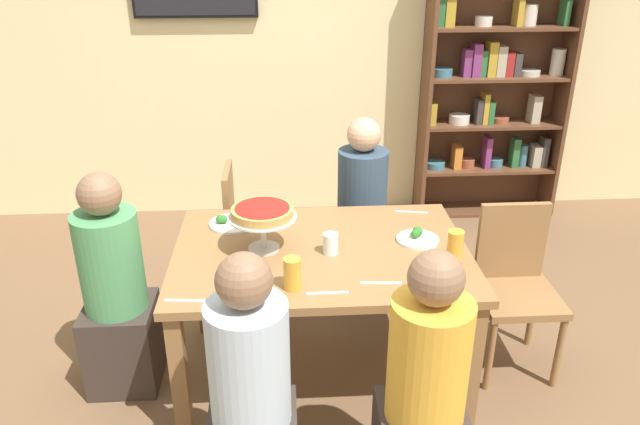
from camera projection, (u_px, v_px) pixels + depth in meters
ground_plane at (321, 373)px, 3.23m from camera, size 12.00×12.00×0.00m
rear_partition at (303, 36)px, 4.64m from camera, size 8.00×0.12×2.80m
dining_table at (321, 267)px, 2.96m from camera, size 1.41×0.99×0.74m
bookshelf at (495, 75)px, 4.67m from camera, size 1.10×0.30×2.21m
diner_far_right at (361, 221)px, 3.78m from camera, size 0.34×0.34×1.15m
diner_near_left at (252, 408)px, 2.30m from camera, size 0.34×0.34×1.15m
diner_head_west at (117, 299)px, 2.98m from camera, size 0.34×0.34×1.15m
diner_near_right at (424, 405)px, 2.32m from camera, size 0.34×0.34×1.15m
chair_head_east at (515, 280)px, 3.16m from camera, size 0.40×0.40×0.87m
chair_far_left at (249, 228)px, 3.71m from camera, size 0.40×0.40×0.87m
deep_dish_pizza_stand at (262, 215)px, 2.85m from camera, size 0.32×0.32×0.22m
salad_plate_near_diner at (231, 222)px, 3.16m from camera, size 0.24×0.24×0.06m
salad_plate_far_diner at (417, 238)px, 3.00m from camera, size 0.21×0.21×0.06m
beer_glass_amber_tall at (292, 274)px, 2.58m from camera, size 0.08×0.08×0.14m
beer_glass_amber_short at (455, 248)px, 2.76m from camera, size 0.08×0.08×0.17m
water_glass_clear_near at (331, 244)px, 2.87m from camera, size 0.07×0.07×0.10m
cutlery_fork_near at (381, 283)px, 2.64m from camera, size 0.18×0.03×0.00m
cutlery_knife_near at (186, 301)px, 2.52m from camera, size 0.18×0.03×0.00m
cutlery_fork_far at (256, 294)px, 2.56m from camera, size 0.17×0.08×0.00m
cutlery_knife_far at (328, 293)px, 2.57m from camera, size 0.18×0.02×0.00m
cutlery_spare_fork at (411, 212)px, 3.31m from camera, size 0.18×0.05×0.00m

